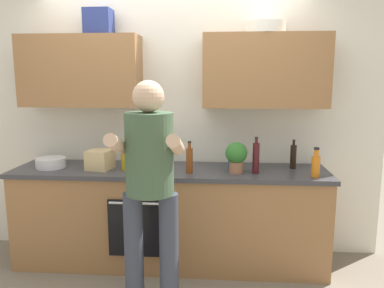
{
  "coord_description": "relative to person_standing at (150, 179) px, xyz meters",
  "views": [
    {
      "loc": [
        0.47,
        -3.34,
        1.71
      ],
      "look_at": [
        0.21,
        -0.1,
        1.15
      ],
      "focal_mm": 35.72,
      "sensor_mm": 36.0,
      "label": 1
    }
  ],
  "objects": [
    {
      "name": "bottle_oil",
      "position": [
        -0.36,
        0.7,
        -0.01
      ],
      "size": [
        0.07,
        0.07,
        0.24
      ],
      "color": "olive",
      "rests_on": "counter"
    },
    {
      "name": "bottle_wine",
      "position": [
        0.8,
        0.67,
        0.03
      ],
      "size": [
        0.06,
        0.06,
        0.32
      ],
      "color": "#471419",
      "rests_on": "counter"
    },
    {
      "name": "bottle_hotsauce",
      "position": [
        -0.09,
        0.75,
        -0.02
      ],
      "size": [
        0.05,
        0.05,
        0.2
      ],
      "color": "red",
      "rests_on": "counter"
    },
    {
      "name": "bottle_water",
      "position": [
        -0.14,
        0.98,
        -0.0
      ],
      "size": [
        0.05,
        0.05,
        0.25
      ],
      "color": "silver",
      "rests_on": "counter"
    },
    {
      "name": "bottle_vinegar",
      "position": [
        0.23,
        0.63,
        0.01
      ],
      "size": [
        0.06,
        0.06,
        0.28
      ],
      "color": "brown",
      "rests_on": "counter"
    },
    {
      "name": "bottle_juice",
      "position": [
        1.28,
        0.59,
        -0.01
      ],
      "size": [
        0.07,
        0.07,
        0.25
      ],
      "color": "orange",
      "rests_on": "counter"
    },
    {
      "name": "potted_herb",
      "position": [
        0.63,
        0.67,
        0.05
      ],
      "size": [
        0.19,
        0.19,
        0.27
      ],
      "color": "#9E6647",
      "rests_on": "counter"
    },
    {
      "name": "back_wall_unit",
      "position": [
        0.04,
        1.04,
        0.48
      ],
      "size": [
        4.0,
        0.39,
        2.5
      ],
      "color": "silver",
      "rests_on": "ground"
    },
    {
      "name": "ground_plane",
      "position": [
        0.03,
        0.77,
        -1.01
      ],
      "size": [
        12.0,
        12.0,
        0.0
      ],
      "primitive_type": "plane",
      "color": "#756B5B"
    },
    {
      "name": "cup_tea",
      "position": [
        0.61,
        0.92,
        -0.06
      ],
      "size": [
        0.09,
        0.09,
        0.11
      ],
      "primitive_type": "cylinder",
      "color": "#33598C",
      "rests_on": "counter"
    },
    {
      "name": "mixing_bowl",
      "position": [
        -1.06,
        0.73,
        -0.06
      ],
      "size": [
        0.27,
        0.27,
        0.09
      ],
      "primitive_type": "cylinder",
      "color": "silver",
      "rests_on": "counter"
    },
    {
      "name": "counter",
      "position": [
        0.03,
        0.77,
        -0.56
      ],
      "size": [
        2.84,
        0.67,
        0.9
      ],
      "color": "olive",
      "rests_on": "ground"
    },
    {
      "name": "person_standing",
      "position": [
        0.0,
        0.0,
        0.0
      ],
      "size": [
        0.49,
        0.45,
        1.7
      ],
      "color": "#383D4C",
      "rests_on": "ground"
    },
    {
      "name": "bottle_soy",
      "position": [
        1.15,
        0.88,
        0.01
      ],
      "size": [
        0.05,
        0.05,
        0.27
      ],
      "color": "black",
      "rests_on": "counter"
    },
    {
      "name": "grocery_bag_bread",
      "position": [
        -0.59,
        0.71,
        -0.02
      ],
      "size": [
        0.24,
        0.25,
        0.17
      ],
      "primitive_type": "cube",
      "rotation": [
        0.0,
        0.0,
        -0.19
      ],
      "color": "tan",
      "rests_on": "counter"
    },
    {
      "name": "cup_coffee",
      "position": [
        -0.2,
        0.74,
        -0.05
      ],
      "size": [
        0.08,
        0.08,
        0.11
      ],
      "primitive_type": "cylinder",
      "color": "white",
      "rests_on": "counter"
    }
  ]
}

